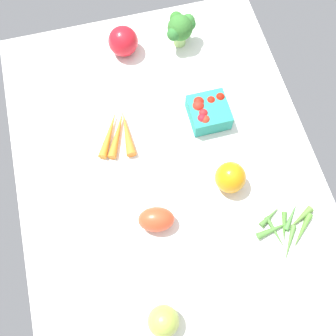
# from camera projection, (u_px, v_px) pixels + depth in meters

# --- Properties ---
(tablecloth) EXTENTS (1.04, 0.76, 0.02)m
(tablecloth) POSITION_uv_depth(u_px,v_px,m) (168.00, 172.00, 1.03)
(tablecloth) COLOR white
(tablecloth) RESTS_ON ground
(okra_pile) EXTENTS (0.14, 0.15, 0.02)m
(okra_pile) POSITION_uv_depth(u_px,v_px,m) (287.00, 227.00, 0.96)
(okra_pile) COLOR #52883A
(okra_pile) RESTS_ON tablecloth
(heirloom_tomato_green) EXTENTS (0.07, 0.07, 0.07)m
(heirloom_tomato_green) POSITION_uv_depth(u_px,v_px,m) (163.00, 321.00, 0.86)
(heirloom_tomato_green) COLOR #9BAF46
(heirloom_tomato_green) RESTS_ON tablecloth
(bell_pepper_red) EXTENTS (0.11, 0.11, 0.08)m
(bell_pepper_red) POSITION_uv_depth(u_px,v_px,m) (123.00, 41.00, 1.12)
(bell_pepper_red) COLOR red
(bell_pepper_red) RESTS_ON tablecloth
(broccoli_head) EXTENTS (0.08, 0.09, 0.10)m
(broccoli_head) POSITION_uv_depth(u_px,v_px,m) (181.00, 27.00, 1.12)
(broccoli_head) COLOR #A0CD73
(broccoli_head) RESTS_ON tablecloth
(bell_pepper_orange) EXTENTS (0.08, 0.08, 0.08)m
(bell_pepper_orange) POSITION_uv_depth(u_px,v_px,m) (230.00, 177.00, 0.97)
(bell_pepper_orange) COLOR orange
(bell_pepper_orange) RESTS_ON tablecloth
(berry_basket) EXTENTS (0.10, 0.10, 0.06)m
(berry_basket) POSITION_uv_depth(u_px,v_px,m) (208.00, 112.00, 1.05)
(berry_basket) COLOR teal
(berry_basket) RESTS_ON tablecloth
(roma_tomato) EXTENTS (0.08, 0.10, 0.06)m
(roma_tomato) POSITION_uv_depth(u_px,v_px,m) (156.00, 219.00, 0.94)
(roma_tomato) COLOR #D94828
(roma_tomato) RESTS_ON tablecloth
(carrot_bunch) EXTENTS (0.14, 0.10, 0.03)m
(carrot_bunch) POSITION_uv_depth(u_px,v_px,m) (119.00, 133.00, 1.05)
(carrot_bunch) COLOR orange
(carrot_bunch) RESTS_ON tablecloth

